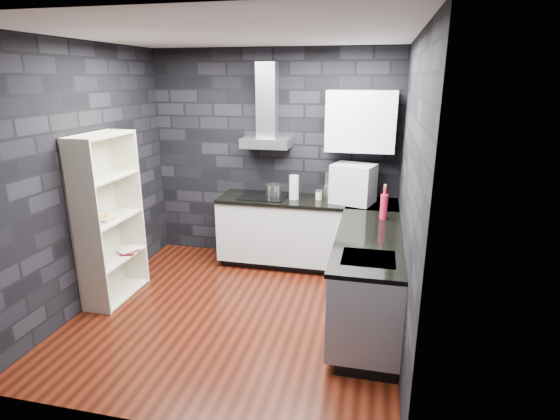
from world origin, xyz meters
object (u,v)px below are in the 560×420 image
(appliance_garage, at_px, (353,184))
(red_bottle, at_px, (384,207))
(storage_jar, at_px, (319,195))
(bookshelf, at_px, (109,219))
(pot, at_px, (274,190))
(utensil_crock, at_px, (326,192))
(fruit_bowl, at_px, (105,217))
(glass_vase, at_px, (294,187))

(appliance_garage, relative_size, red_bottle, 1.79)
(storage_jar, relative_size, bookshelf, 0.06)
(pot, distance_m, storage_jar, 0.58)
(storage_jar, xyz_separation_m, appliance_garage, (0.42, -0.06, 0.18))
(red_bottle, distance_m, bookshelf, 2.91)
(red_bottle, bearing_deg, bookshelf, -167.10)
(pot, relative_size, utensil_crock, 1.51)
(fruit_bowl, bearing_deg, bookshelf, 90.00)
(storage_jar, xyz_separation_m, red_bottle, (0.78, -0.63, 0.08))
(red_bottle, xyz_separation_m, fruit_bowl, (-2.84, -0.71, -0.10))
(appliance_garage, bearing_deg, storage_jar, -170.97)
(storage_jar, relative_size, fruit_bowl, 0.42)
(appliance_garage, distance_m, fruit_bowl, 2.80)
(glass_vase, relative_size, fruit_bowl, 1.23)
(utensil_crock, xyz_separation_m, red_bottle, (0.70, -0.75, 0.07))
(appliance_garage, distance_m, red_bottle, 0.68)
(pot, xyz_separation_m, fruit_bowl, (-1.48, -1.37, -0.04))
(appliance_garage, height_order, bookshelf, bookshelf)
(bookshelf, relative_size, fruit_bowl, 7.58)
(utensil_crock, height_order, bookshelf, bookshelf)
(red_bottle, bearing_deg, pot, 154.09)
(bookshelf, bearing_deg, appliance_garage, 11.37)
(pot, height_order, storage_jar, pot)
(glass_vase, xyz_separation_m, utensil_crock, (0.38, 0.17, -0.08))
(utensil_crock, xyz_separation_m, bookshelf, (-2.14, -1.40, -0.07))
(pot, bearing_deg, red_bottle, -25.91)
(glass_vase, bearing_deg, red_bottle, -28.38)
(pot, relative_size, appliance_garage, 0.43)
(pot, relative_size, glass_vase, 0.70)
(red_bottle, xyz_separation_m, bookshelf, (-2.84, -0.65, -0.13))
(utensil_crock, bearing_deg, glass_vase, -156.48)
(pot, height_order, appliance_garage, appliance_garage)
(storage_jar, xyz_separation_m, bookshelf, (-2.06, -1.28, -0.05))
(bookshelf, bearing_deg, pot, 26.51)
(pot, bearing_deg, storage_jar, -2.84)
(glass_vase, bearing_deg, pot, 164.71)
(fruit_bowl, bearing_deg, utensil_crock, 34.25)
(glass_vase, bearing_deg, fruit_bowl, -143.72)
(pot, relative_size, fruit_bowl, 0.86)
(glass_vase, height_order, red_bottle, glass_vase)
(pot, xyz_separation_m, red_bottle, (1.35, -0.66, 0.06))
(storage_jar, distance_m, bookshelf, 2.43)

